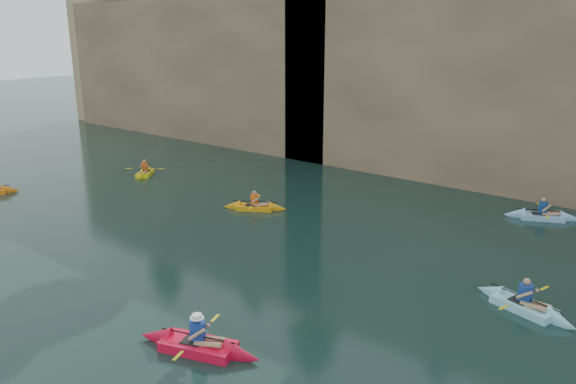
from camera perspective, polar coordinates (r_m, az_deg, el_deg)
The scene contains 11 objects.
ground at distance 16.33m, azimuth -20.51°, elevation -15.30°, with size 160.00×160.00×0.00m, color black.
cliff at distance 38.84m, azimuth 20.00°, elevation 12.12°, with size 70.00×16.00×12.00m, color tan.
cliff_slab_west at distance 43.77m, azimuth -9.85°, elevation 12.29°, with size 26.00×2.40×10.56m, color #997B5D.
cliff_slab_center at distance 31.24m, azimuth 19.01°, elevation 10.81°, with size 24.00×2.40×11.40m, color #997B5D.
sea_cave_west at distance 42.23m, azimuth -8.45°, elevation 7.72°, with size 4.50×1.00×4.00m, color black.
sea_cave_center at distance 33.71m, azimuth 8.34°, elevation 4.83°, with size 3.50×1.00×3.20m, color black.
main_kayaker at distance 15.65m, azimuth -9.10°, elevation -15.09°, with size 3.65×2.33×1.33m.
kayaker_orange at distance 26.50m, azimuth -3.40°, elevation -1.50°, with size 2.98×2.14×1.16m.
kayaker_ltblue_near at distance 18.85m, azimuth 22.83°, elevation -10.56°, with size 3.41×2.49×1.31m.
kayaker_yellow at distance 33.63m, azimuth -14.31°, elevation 1.91°, with size 2.22×2.68×1.15m.
kayaker_ltblue_mid at distance 27.63m, azimuth 24.38°, elevation -2.22°, with size 3.28×2.25×1.24m.
Camera 1 is at (12.32, -6.76, 8.33)m, focal length 35.00 mm.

